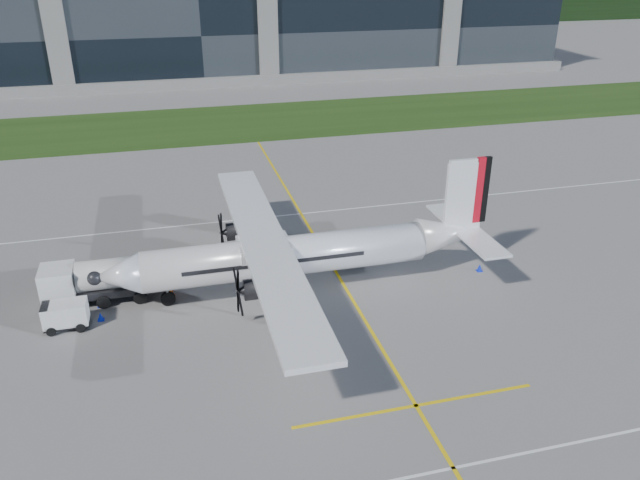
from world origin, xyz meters
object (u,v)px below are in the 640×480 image
baggage_tug (66,315)px  safety_cone_nose_port (101,316)px  safety_cone_stbdwing (235,212)px  safety_cone_fwd (73,312)px  fuel_tanker_truck (91,282)px  ground_crew_person (170,280)px  turboprop_aircraft (301,233)px  safety_cone_nose_stbd (100,303)px  safety_cone_tail (480,268)px

baggage_tug → safety_cone_nose_port: 1.88m
safety_cone_stbdwing → safety_cone_fwd: bearing=-131.0°
fuel_tanker_truck → ground_crew_person: 4.64m
baggage_tug → ground_crew_person: 6.24m
turboprop_aircraft → baggage_tug: size_ratio=9.97×
baggage_tug → safety_cone_stbdwing: bearing=50.9°
baggage_tug → safety_cone_fwd: bearing=80.2°
turboprop_aircraft → baggage_tug: 14.23m
safety_cone_stbdwing → safety_cone_nose_port: (-9.58, -13.70, 0.00)m
turboprop_aircraft → safety_cone_nose_port: 12.62m
fuel_tanker_truck → ground_crew_person: fuel_tanker_truck is taller
turboprop_aircraft → safety_cone_nose_stbd: 12.72m
turboprop_aircraft → ground_crew_person: (-7.98, 1.06, -2.75)m
safety_cone_nose_stbd → turboprop_aircraft: bearing=-4.0°
fuel_tanker_truck → safety_cone_fwd: (-1.08, -1.51, -1.07)m
safety_cone_stbdwing → safety_cone_tail: same height
turboprop_aircraft → fuel_tanker_truck: bearing=172.6°
turboprop_aircraft → safety_cone_nose_stbd: (-12.17, 0.84, -3.59)m
turboprop_aircraft → safety_cone_fwd: turboprop_aircraft is taller
turboprop_aircraft → ground_crew_person: bearing=172.5°
turboprop_aircraft → safety_cone_stbdwing: bearing=100.9°
baggage_tug → safety_cone_fwd: size_ratio=5.13×
safety_cone_nose_stbd → safety_cone_fwd: bearing=-154.3°
ground_crew_person → safety_cone_fwd: size_ratio=4.34×
safety_cone_nose_stbd → safety_cone_nose_port: (0.09, -1.57, 0.00)m
safety_cone_nose_port → ground_crew_person: bearing=23.4°
baggage_tug → safety_cone_tail: 25.83m
turboprop_aircraft → safety_cone_fwd: bearing=179.5°
baggage_tug → safety_cone_tail: baggage_tug is taller
turboprop_aircraft → safety_cone_stbdwing: size_ratio=51.16×
fuel_tanker_truck → safety_cone_stbdwing: size_ratio=14.11×
safety_cone_stbdwing → baggage_tug: bearing=-129.1°
safety_cone_tail → fuel_tanker_truck: bearing=174.4°
fuel_tanker_truck → safety_cone_stbdwing: (10.07, 11.33, -1.07)m
ground_crew_person → safety_cone_fwd: (-5.68, -0.93, -0.84)m
fuel_tanker_truck → safety_cone_stbdwing: bearing=48.4°
safety_cone_stbdwing → safety_cone_fwd: same height
turboprop_aircraft → fuel_tanker_truck: turboprop_aircraft is taller
turboprop_aircraft → ground_crew_person: size_ratio=11.79×
safety_cone_stbdwing → safety_cone_nose_stbd: (-9.67, -12.13, 0.00)m
fuel_tanker_truck → baggage_tug: bearing=-115.8°
turboprop_aircraft → safety_cone_nose_port: (-12.08, -0.72, -3.59)m
safety_cone_tail → ground_crew_person: bearing=174.8°
safety_cone_tail → safety_cone_nose_stbd: 24.19m
baggage_tug → ground_crew_person: (5.88, 2.07, 0.32)m
safety_cone_stbdwing → turboprop_aircraft: bearing=-79.1°
fuel_tanker_truck → safety_cone_nose_port: bearing=-78.1°
fuel_tanker_truck → safety_cone_nose_port: 2.64m
ground_crew_person → safety_cone_tail: 20.04m
baggage_tug → safety_cone_stbdwing: baggage_tug is taller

